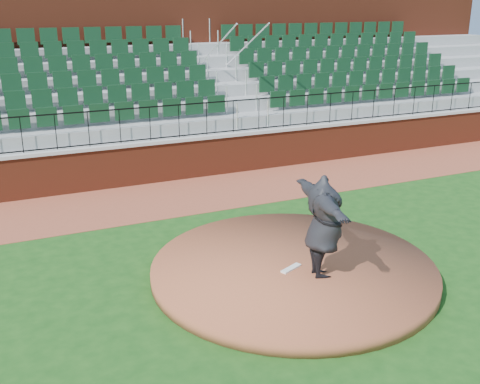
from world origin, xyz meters
name	(u,v)px	position (x,y,z in m)	size (l,w,h in m)	color
ground	(270,274)	(0.00, 0.00, 0.00)	(90.00, 90.00, 0.00)	#174313
warning_track	(184,195)	(0.00, 5.40, 0.01)	(34.00, 3.20, 0.01)	brown
field_wall	(166,161)	(0.00, 7.00, 0.60)	(34.00, 0.35, 1.20)	maroon
wall_cap	(165,141)	(0.00, 7.00, 1.25)	(34.00, 0.45, 0.10)	#B7B7B7
wall_railing	(165,123)	(0.00, 7.00, 1.80)	(34.00, 0.05, 1.00)	black
seating_stands	(140,93)	(0.00, 9.72, 2.30)	(34.00, 5.10, 4.60)	gray
concourse_wall	(120,71)	(0.00, 12.52, 2.75)	(34.00, 0.50, 5.50)	maroon
pitchers_mound	(293,270)	(0.40, -0.23, 0.12)	(5.71, 5.71, 0.25)	brown
pitching_rubber	(291,268)	(0.24, -0.41, 0.27)	(0.51, 0.13, 0.03)	white
pitcher	(324,227)	(0.65, -0.89, 1.26)	(2.49, 0.68, 2.03)	black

